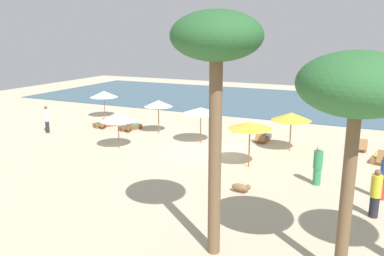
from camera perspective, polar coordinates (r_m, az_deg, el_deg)
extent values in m
plane|color=beige|center=(21.10, 2.66, -3.37)|extent=(60.00, 60.00, 0.00)
cube|color=#3D6075|center=(37.00, 12.80, 3.68)|extent=(48.00, 16.00, 0.06)
cylinder|color=brown|center=(21.77, -10.63, -0.37)|extent=(0.04, 0.04, 1.97)
cone|color=silver|center=(21.60, -10.72, 1.66)|extent=(1.96, 1.96, 0.50)
cylinder|color=olive|center=(30.22, -12.62, 3.36)|extent=(0.05, 0.05, 1.94)
cone|color=white|center=(30.09, -12.69, 4.84)|extent=(2.05, 2.05, 0.46)
cylinder|color=brown|center=(24.77, -4.88, 1.59)|extent=(0.06, 0.06, 2.06)
cone|color=silver|center=(24.61, -4.92, 3.59)|extent=(1.79, 1.79, 0.40)
cylinder|color=brown|center=(22.37, 1.27, 0.31)|extent=(0.05, 0.05, 2.03)
cone|color=silver|center=(22.18, 1.29, 2.57)|extent=(2.13, 2.13, 0.33)
cylinder|color=brown|center=(21.49, 14.13, -0.62)|extent=(0.06, 0.06, 2.05)
cone|color=gold|center=(21.30, 14.26, 1.65)|extent=(2.10, 2.10, 0.41)
cylinder|color=brown|center=(18.50, 8.33, -2.50)|extent=(0.06, 0.06, 2.12)
cone|color=gold|center=(18.27, 8.44, 0.38)|extent=(2.05, 2.05, 0.31)
cube|color=brown|center=(23.48, 10.36, -1.47)|extent=(0.61, 1.51, 0.28)
cube|color=brown|center=(22.75, 9.95, -1.18)|extent=(0.57, 0.44, 0.57)
cube|color=#2D4C8C|center=(23.45, 10.37, -1.10)|extent=(0.52, 1.06, 0.03)
cube|color=olive|center=(21.49, 25.68, -4.02)|extent=(0.86, 1.58, 0.28)
cube|color=olive|center=(20.75, 26.10, -3.80)|extent=(0.63, 0.48, 0.60)
cube|color=yellow|center=(21.45, 25.72, -3.63)|extent=(0.69, 1.12, 0.03)
cube|color=brown|center=(26.09, -8.98, 0.08)|extent=(1.20, 1.61, 0.28)
cube|color=brown|center=(25.35, -9.21, 0.36)|extent=(0.70, 0.64, 0.57)
cube|color=#338C59|center=(26.05, -8.99, 0.42)|extent=(0.92, 1.17, 0.03)
cube|color=olive|center=(23.38, 23.40, -2.45)|extent=(0.61, 1.50, 0.28)
cube|color=olive|center=(22.63, 23.41, -2.21)|extent=(0.57, 0.48, 0.54)
cube|color=yellow|center=(23.34, 23.44, -2.09)|extent=(0.52, 1.05, 0.03)
cube|color=brown|center=(27.28, -12.56, 0.51)|extent=(1.24, 1.61, 0.28)
cube|color=brown|center=(26.54, -12.83, 0.77)|extent=(0.72, 0.67, 0.55)
cube|color=#338C59|center=(27.24, -12.57, 0.83)|extent=(0.95, 1.17, 0.03)
cylinder|color=#338C59|center=(17.19, 17.70, -6.73)|extent=(0.34, 0.34, 0.71)
cylinder|color=#338C59|center=(16.96, 17.88, -4.41)|extent=(0.40, 0.40, 0.75)
sphere|color=tan|center=(16.83, 17.99, -2.91)|extent=(0.20, 0.20, 0.20)
cylinder|color=#26262D|center=(15.00, 24.95, -10.35)|extent=(0.41, 0.41, 0.74)
cylinder|color=yellow|center=(14.72, 25.24, -7.63)|extent=(0.48, 0.48, 0.77)
sphere|color=brown|center=(14.57, 25.43, -5.86)|extent=(0.21, 0.21, 0.21)
cylinder|color=#BF3338|center=(16.62, 25.93, -8.11)|extent=(0.27, 0.27, 0.75)
cylinder|color=#2D4C8C|center=(16.37, 26.20, -5.60)|extent=(0.32, 0.32, 0.79)
cylinder|color=#26262D|center=(26.55, -20.29, 0.15)|extent=(0.30, 0.30, 0.75)
cylinder|color=white|center=(26.39, -20.42, 1.77)|extent=(0.36, 0.36, 0.78)
sphere|color=brown|center=(26.31, -20.51, 2.80)|extent=(0.21, 0.21, 0.21)
cylinder|color=brown|center=(10.70, 3.34, -4.40)|extent=(0.35, 0.35, 5.65)
ellipsoid|color=#285B2D|center=(10.18, 3.60, 13.25)|extent=(2.39, 2.39, 1.31)
cylinder|color=brown|center=(10.45, 21.60, -9.15)|extent=(0.32, 0.32, 4.51)
ellipsoid|color=#2D6633|center=(9.78, 22.99, 5.92)|extent=(2.81, 2.81, 1.54)
cube|color=olive|center=(15.88, 6.97, -9.17)|extent=(0.45, 0.27, 0.04)
ellipsoid|color=olive|center=(15.81, 6.99, -8.61)|extent=(0.74, 0.39, 0.32)
sphere|color=olive|center=(15.73, 8.15, -8.51)|extent=(0.22, 0.22, 0.22)
ellipsoid|color=gold|center=(26.21, 7.06, -0.03)|extent=(0.74, 2.38, 0.07)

